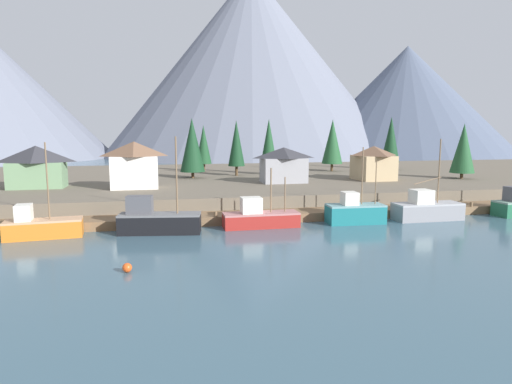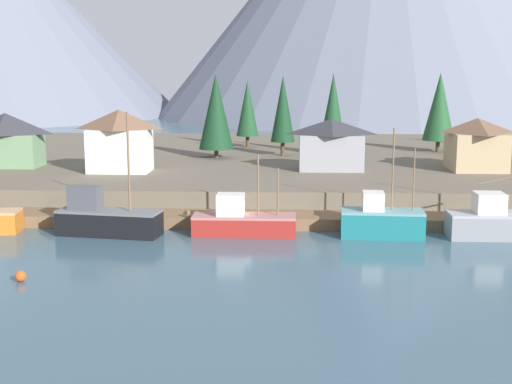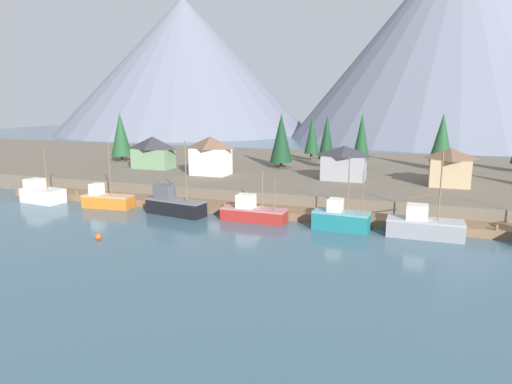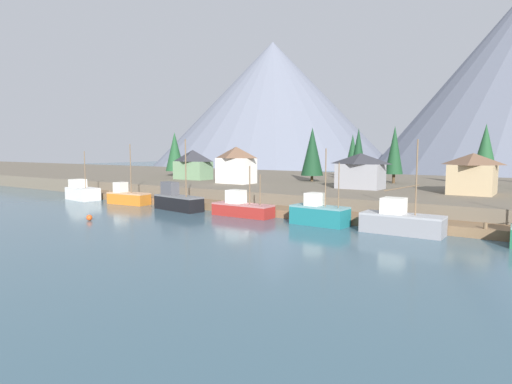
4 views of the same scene
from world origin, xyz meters
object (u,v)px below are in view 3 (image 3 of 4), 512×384
house_grey (344,163)px  conifer_mid_right (362,137)px  fishing_boat_red (253,212)px  conifer_centre (442,137)px  fishing_boat_black (174,205)px  fishing_boat_teal (341,219)px  conifer_mid_left (312,135)px  fishing_boat_white (42,194)px  fishing_boat_orange (107,200)px  channel_buoy (98,237)px  house_white (211,155)px  house_tan (450,166)px  conifer_back_left (281,138)px  conifer_far_left (121,134)px  house_green (153,152)px  fishing_boat_grey (424,226)px  conifer_back_right (327,137)px

house_grey → conifer_mid_right: bearing=85.9°
fishing_boat_red → conifer_centre: 43.71m
house_grey → conifer_mid_right: size_ratio=0.69×
fishing_boat_black → fishing_boat_teal: size_ratio=1.14×
conifer_mid_left → conifer_centre: (24.88, -4.49, 0.55)m
fishing_boat_white → fishing_boat_black: size_ratio=0.83×
fishing_boat_black → fishing_boat_teal: fishing_boat_black is taller
fishing_boat_orange → channel_buoy: size_ratio=13.26×
house_white → conifer_mid_right: bearing=34.6°
house_grey → channel_buoy: bearing=-123.0°
house_white → house_tan: 37.43m
conifer_back_left → conifer_centre: (27.93, 7.54, 0.27)m
fishing_boat_white → fishing_boat_red: fishing_boat_white is taller
house_grey → conifer_far_left: (-47.51, 8.12, 2.71)m
fishing_boat_teal → house_green: (-38.02, 20.42, 4.22)m
fishing_boat_white → fishing_boat_grey: fishing_boat_grey is taller
house_green → fishing_boat_orange: bearing=-75.6°
house_green → house_tan: house_green is taller
fishing_boat_black → conifer_far_left: conifer_far_left is taller
fishing_boat_teal → channel_buoy: fishing_boat_teal is taller
fishing_boat_red → channel_buoy: fishing_boat_red is taller
conifer_back_left → fishing_boat_black: bearing=-101.0°
fishing_boat_black → conifer_mid_left: (8.81, 41.59, 6.47)m
conifer_mid_left → conifer_back_left: bearing=-104.3°
conifer_mid_right → house_tan: bearing=-41.4°
fishing_boat_white → conifer_mid_left: size_ratio=0.90×
channel_buoy → conifer_back_left: bearing=79.4°
fishing_boat_grey → channel_buoy: size_ratio=13.48×
fishing_boat_grey → channel_buoy: fishing_boat_grey is taller
fishing_boat_white → fishing_boat_orange: bearing=9.3°
fishing_boat_teal → conifer_centre: (11.94, 36.74, 7.04)m
fishing_boat_orange → conifer_centre: conifer_centre is taller
fishing_boat_white → channel_buoy: fishing_boat_white is taller
conifer_back_right → house_grey: bearing=-67.0°
fishing_boat_red → house_white: (-13.80, 17.02, 4.70)m
fishing_boat_white → house_green: (5.95, 20.90, 4.22)m
conifer_mid_left → conifer_mid_right: bearing=-36.4°
fishing_boat_orange → fishing_boat_black: bearing=-7.1°
house_tan → conifer_far_left: (-62.85, 7.30, 2.67)m
fishing_boat_orange → conifer_back_left: 34.41m
house_tan → conifer_mid_right: conifer_mid_right is taller
fishing_boat_red → conifer_mid_left: (-1.97, 41.01, 6.68)m
conifer_mid_left → conifer_centre: 25.28m
house_tan → conifer_far_left: 63.33m
house_grey → conifer_mid_right: conifer_mid_right is taller
fishing_boat_orange → conifer_back_left: bearing=54.8°
conifer_mid_left → house_grey: bearing=-65.0°
fishing_boat_grey → house_white: (-33.86, 17.18, 4.53)m
fishing_boat_white → house_white: size_ratio=1.25×
conifer_mid_right → conifer_centre: 14.28m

